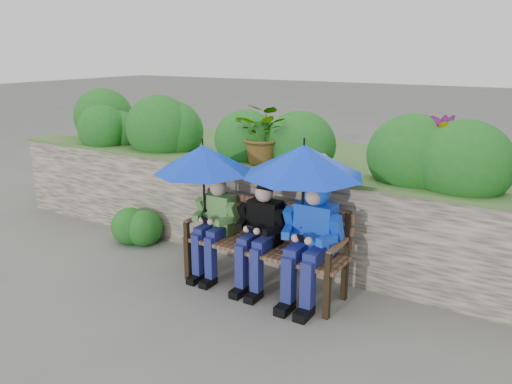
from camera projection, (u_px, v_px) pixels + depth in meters
The scene contains 8 objects.
ground at pixel (251, 289), 4.83m from camera, with size 60.00×60.00×0.00m, color #5B5B56.
garden_backdrop at pixel (319, 187), 5.96m from camera, with size 8.02×2.88×1.84m.
park_bench at pixel (267, 239), 4.76m from camera, with size 1.61×0.47×0.85m.
boy_left at pixel (215, 222), 4.96m from camera, with size 0.44×0.51×1.02m.
boy_middle at pixel (260, 230), 4.70m from camera, with size 0.47×0.54×1.05m.
boy_right at pixel (311, 233), 4.42m from camera, with size 0.53×0.64×1.14m.
umbrella_left at pixel (203, 159), 4.84m from camera, with size 0.98×0.98×0.75m.
umbrella_right at pixel (304, 161), 4.29m from camera, with size 1.08×1.08×0.83m.
Camera 1 is at (2.31, -3.72, 2.23)m, focal length 35.00 mm.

